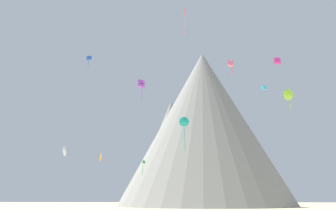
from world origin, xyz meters
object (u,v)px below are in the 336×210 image
at_px(kite_white_low, 65,151).
at_px(kite_lime_mid, 289,95).
at_px(kite_violet_mid, 141,84).
at_px(kite_rainbow_mid, 230,64).
at_px(kite_pink_high, 184,16).
at_px(kite_magenta_high, 277,61).
at_px(kite_green_low, 143,164).
at_px(kite_teal_low, 184,122).
at_px(kite_cyan_mid, 264,88).
at_px(kite_blue_high, 89,58).
at_px(kite_orange_low, 101,157).
at_px(rock_massif, 200,129).

xyz_separation_m(kite_white_low, kite_lime_mid, (39.40, 9.35, 11.41)).
distance_m(kite_white_low, kite_violet_mid, 21.86).
relative_size(kite_rainbow_mid, kite_pink_high, 0.50).
bearing_deg(kite_white_low, kite_rainbow_mid, -94.05).
xyz_separation_m(kite_magenta_high, kite_pink_high, (-21.29, -27.14, -1.65)).
height_order(kite_rainbow_mid, kite_green_low, kite_rainbow_mid).
relative_size(kite_pink_high, kite_teal_low, 1.02).
height_order(kite_white_low, kite_violet_mid, kite_violet_mid).
relative_size(kite_magenta_high, kite_teal_low, 0.35).
bearing_deg(kite_pink_high, kite_rainbow_mid, -15.44).
xyz_separation_m(kite_white_low, kite_magenta_high, (41.52, 25.79, 24.77)).
distance_m(kite_magenta_high, kite_pink_high, 34.53).
bearing_deg(kite_violet_mid, kite_green_low, 7.52).
bearing_deg(kite_cyan_mid, kite_white_low, -82.62).
xyz_separation_m(kite_rainbow_mid, kite_pink_high, (-7.55, -0.20, 9.03)).
xyz_separation_m(kite_magenta_high, kite_teal_low, (-21.37, -31.29, -21.44)).
bearing_deg(kite_magenta_high, kite_lime_mid, -155.98).
distance_m(kite_white_low, kite_blue_high, 46.71).
bearing_deg(kite_orange_low, kite_lime_mid, -138.44).
distance_m(kite_blue_high, kite_teal_low, 56.08).
distance_m(kite_pink_high, kite_teal_low, 20.22).
xyz_separation_m(kite_rainbow_mid, kite_magenta_high, (13.74, 26.94, 10.69)).
height_order(kite_violet_mid, kite_magenta_high, kite_magenta_high).
distance_m(kite_violet_mid, kite_green_low, 19.01).
bearing_deg(kite_violet_mid, kite_white_low, 139.50).
relative_size(rock_massif, kite_lime_mid, 21.72).
bearing_deg(kite_blue_high, kite_teal_low, 163.26).
bearing_deg(kite_teal_low, kite_green_low, 115.51).
height_order(kite_lime_mid, kite_cyan_mid, kite_cyan_mid).
distance_m(kite_orange_low, kite_blue_high, 30.14).
bearing_deg(kite_teal_low, rock_massif, 93.30).
distance_m(kite_rainbow_mid, kite_violet_mid, 21.46).
relative_size(kite_cyan_mid, kite_rainbow_mid, 0.39).
bearing_deg(kite_green_low, kite_rainbow_mid, 126.00).
bearing_deg(kite_cyan_mid, kite_pink_high, -59.13).
relative_size(kite_rainbow_mid, kite_blue_high, 0.79).
xyz_separation_m(kite_green_low, kite_teal_low, (10.69, -28.15, 3.56)).
xyz_separation_m(kite_orange_low, kite_teal_low, (22.06, -33.41, 1.27)).
height_order(kite_violet_mid, kite_teal_low, kite_violet_mid).
relative_size(kite_lime_mid, kite_pink_high, 0.76).
xyz_separation_m(kite_orange_low, kite_violet_mid, (12.48, -16.29, 13.14)).
height_order(rock_massif, kite_magenta_high, rock_massif).
height_order(rock_massif, kite_lime_mid, rock_massif).
distance_m(kite_pink_high, kite_green_low, 35.18).
bearing_deg(kite_rainbow_mid, kite_blue_high, -125.13).
xyz_separation_m(rock_massif, kite_violet_mid, (-11.46, -58.52, -1.41)).
height_order(kite_lime_mid, kite_orange_low, kite_lime_mid).
relative_size(kite_cyan_mid, kite_teal_low, 0.20).
distance_m(kite_cyan_mid, kite_rainbow_mid, 18.00).
height_order(kite_cyan_mid, kite_green_low, kite_cyan_mid).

